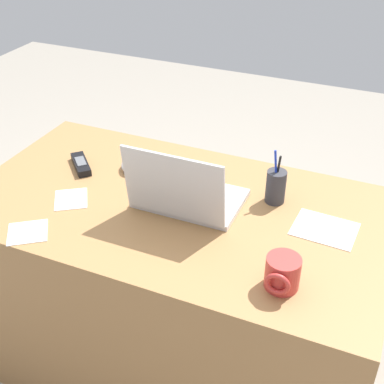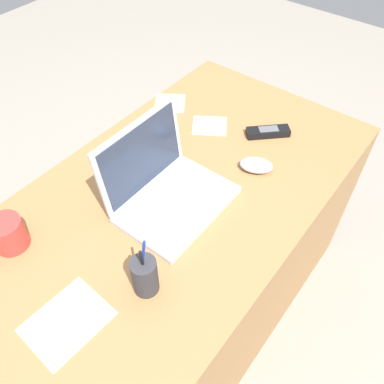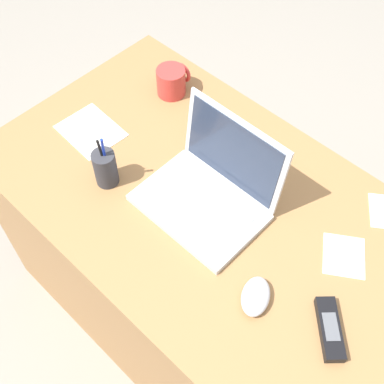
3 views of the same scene
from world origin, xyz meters
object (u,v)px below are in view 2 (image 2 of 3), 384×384
(computer_mouse, at_px, (256,165))
(cordless_phone, at_px, (268,132))
(coffee_mug_white, at_px, (7,233))
(laptop, at_px, (166,189))
(pen_holder, at_px, (145,276))

(computer_mouse, bearing_deg, cordless_phone, -8.31)
(coffee_mug_white, bearing_deg, computer_mouse, -29.70)
(laptop, relative_size, computer_mouse, 3.16)
(laptop, bearing_deg, coffee_mug_white, 148.33)
(computer_mouse, distance_m, pen_holder, 0.51)
(computer_mouse, xyz_separation_m, cordless_phone, (0.17, 0.06, -0.01))
(computer_mouse, height_order, coffee_mug_white, coffee_mug_white)
(coffee_mug_white, height_order, cordless_phone, coffee_mug_white)
(cordless_phone, relative_size, pen_holder, 0.75)
(computer_mouse, xyz_separation_m, coffee_mug_white, (-0.62, 0.36, 0.03))
(laptop, xyz_separation_m, computer_mouse, (0.26, -0.13, -0.03))
(coffee_mug_white, bearing_deg, laptop, -31.67)
(pen_holder, bearing_deg, cordless_phone, 5.37)
(laptop, height_order, computer_mouse, laptop)
(cordless_phone, bearing_deg, computer_mouse, -161.51)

